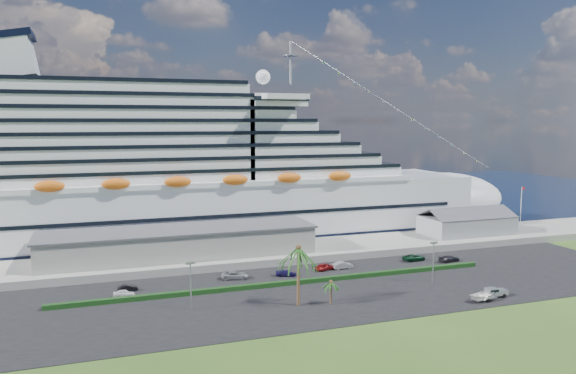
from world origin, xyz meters
name	(u,v)px	position (x,y,z in m)	size (l,w,h in m)	color
ground	(360,307)	(0.00, 0.00, 0.00)	(420.00, 420.00, 0.00)	#2F4E1A
asphalt_lot	(334,289)	(0.00, 11.00, 0.06)	(140.00, 38.00, 0.12)	black
wharf	(285,251)	(0.00, 40.00, 0.90)	(240.00, 20.00, 1.80)	gray
water	(210,203)	(0.00, 130.00, 0.01)	(420.00, 160.00, 0.02)	black
cruise_ship	(178,180)	(-21.53, 64.00, 16.69)	(191.00, 38.00, 54.00)	silver
terminal_building	(180,242)	(-25.00, 40.00, 5.01)	(61.00, 15.00, 6.30)	gray
port_shed	(467,224)	(52.00, 40.00, 4.40)	(24.00, 12.31, 7.37)	gray
flagpole	(521,207)	(70.04, 40.00, 8.27)	(1.08, 0.16, 12.00)	silver
hedge	(286,283)	(-8.00, 16.00, 0.57)	(88.00, 1.10, 0.90)	black
lamp_post_left	(191,280)	(-28.00, 8.00, 5.34)	(1.60, 0.35, 8.27)	gray
lamp_post_right	(433,257)	(20.00, 8.00, 5.34)	(1.60, 0.35, 8.27)	gray
palm_tall	(298,254)	(-10.00, 4.00, 9.20)	(8.82, 8.82, 11.13)	#47301E
palm_short	(331,285)	(-4.50, 2.50, 3.67)	(3.53, 3.53, 4.56)	#47301E
parked_car_0	(124,293)	(-38.38, 19.05, 0.78)	(1.56, 3.89, 1.33)	white
parked_car_1	(128,288)	(-37.58, 22.32, 0.73)	(1.29, 3.69, 1.22)	black
parked_car_2	(235,275)	(-16.46, 23.70, 0.89)	(2.55, 5.53, 1.54)	#919499
parked_car_3	(286,273)	(-5.91, 22.23, 0.75)	(1.77, 4.34, 1.26)	#1D164D
parked_car_4	(325,267)	(3.55, 23.79, 0.91)	(1.86, 4.61, 1.57)	maroon
parked_car_5	(343,265)	(7.65, 23.65, 0.89)	(1.62, 4.65, 1.53)	#98989E
parked_car_6	(414,257)	(26.17, 24.63, 0.87)	(2.49, 5.40, 1.50)	black
parked_car_7	(449,259)	(33.13, 21.14, 0.86)	(2.08, 5.11, 1.48)	black
pickup_truck	(494,292)	(25.28, -3.58, 1.08)	(4.97, 1.99, 1.75)	black
boat_trailer	(484,295)	(22.09, -4.91, 1.24)	(6.04, 4.29, 1.69)	gray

